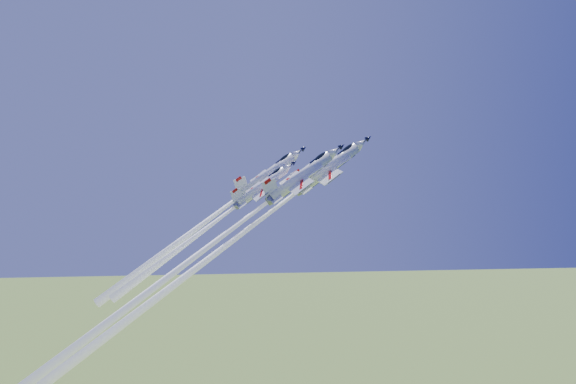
{
  "coord_description": "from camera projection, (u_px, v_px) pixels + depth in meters",
  "views": [
    {
      "loc": [
        -10.88,
        -123.89,
        86.71
      ],
      "look_at": [
        0.0,
        0.0,
        77.33
      ],
      "focal_mm": 40.0,
      "sensor_mm": 36.0,
      "label": 1
    }
  ],
  "objects": [
    {
      "name": "jet_right",
      "position": [
        185.0,
        264.0,
        115.63
      ],
      "size": [
        56.21,
        16.26,
        52.91
      ],
      "rotation": [
        0.64,
        0.14,
        -1.37
      ],
      "color": "white"
    },
    {
      "name": "jet_lead",
      "position": [
        219.0,
        251.0,
        122.43
      ],
      "size": [
        57.13,
        16.59,
        53.71
      ],
      "rotation": [
        0.64,
        0.14,
        -1.37
      ],
      "color": "white"
    },
    {
      "name": "jet_left",
      "position": [
        209.0,
        219.0,
        128.91
      ],
      "size": [
        38.96,
        12.2,
        35.57
      ],
      "rotation": [
        0.64,
        0.14,
        -1.37
      ],
      "color": "white"
    },
    {
      "name": "jet_slot",
      "position": [
        211.0,
        225.0,
        119.79
      ],
      "size": [
        32.02,
        10.1,
        29.15
      ],
      "rotation": [
        0.64,
        0.14,
        -1.37
      ],
      "color": "white"
    }
  ]
}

